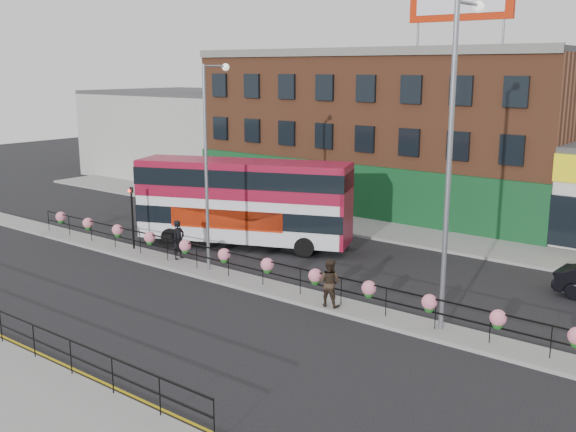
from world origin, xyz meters
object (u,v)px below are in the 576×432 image
Objects in this scene: pedestrian_a at (179,240)px; pedestrian_b at (329,283)px; double_decker_bus at (244,194)px; lamp_column_west at (209,150)px; lamp_column_east at (454,140)px.

pedestrian_b is at bearing -98.38° from pedestrian_a.
lamp_column_west is at bearing -66.64° from double_decker_bus.
pedestrian_a reaches higher than pedestrian_b.
double_decker_bus is 5.99× the size of pedestrian_b.
lamp_column_east is at bearing -178.37° from pedestrian_b.
pedestrian_b is (8.98, -5.12, -1.68)m from double_decker_bus.
lamp_column_west reaches higher than pedestrian_a.
lamp_column_west is (2.37, -0.13, 4.52)m from pedestrian_a.
lamp_column_east is at bearing -93.13° from pedestrian_a.
lamp_column_east is (11.55, 0.06, 1.20)m from lamp_column_west.
lamp_column_west reaches higher than pedestrian_b.
pedestrian_a is 5.11m from lamp_column_west.
double_decker_bus is at bearing -38.85° from pedestrian_b.
lamp_column_west is 0.82× the size of lamp_column_east.
pedestrian_b is at bearing -29.68° from double_decker_bus.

